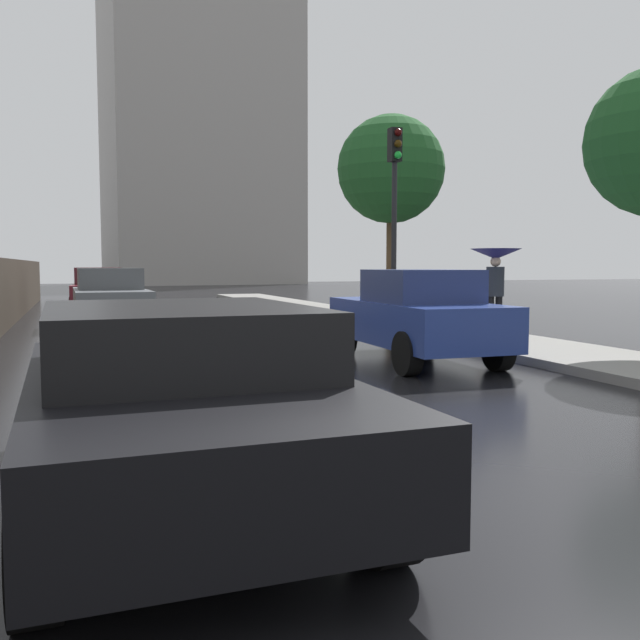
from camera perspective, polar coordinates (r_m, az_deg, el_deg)
The scene contains 9 objects.
ground at distance 5.19m, azimuth 12.07°, elevation -13.05°, with size 120.00×120.00×0.00m, color black.
car_grey_near_kerb at distance 18.19m, azimuth -16.97°, elevation 1.80°, with size 1.86×4.37×1.50m.
car_maroon_mid_road at distance 23.98m, azimuth -17.85°, elevation 2.37°, with size 1.86×4.20×1.50m.
car_blue_far_ahead at distance 11.20m, azimuth 8.00°, elevation 0.36°, with size 1.77×3.86×1.50m.
car_black_behind_camera at distance 4.62m, azimuth -11.63°, elevation -6.27°, with size 1.99×4.09×1.30m.
pedestrian_with_umbrella_near at distance 14.66m, azimuth 14.31°, elevation 4.33°, with size 1.04×1.04×1.77m.
traffic_light at distance 16.01m, azimuth 6.21°, elevation 10.60°, with size 0.26×0.39×4.53m.
street_tree_far at distance 22.80m, azimuth 5.88°, elevation 12.27°, with size 3.46×3.46×6.39m.
distant_tower at distance 61.14m, azimuth -9.72°, elevation 15.14°, with size 16.55×10.29×25.81m.
Camera 1 is at (-2.61, -4.21, 1.56)m, focal length 38.65 mm.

